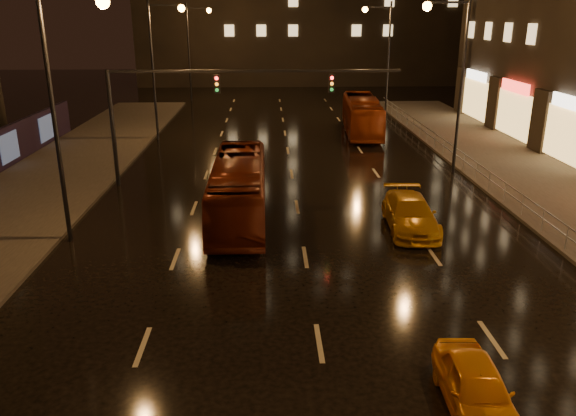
{
  "coord_description": "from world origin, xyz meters",
  "views": [
    {
      "loc": [
        -1.41,
        -9.82,
        8.85
      ],
      "look_at": [
        -0.72,
        8.59,
        2.5
      ],
      "focal_mm": 35.0,
      "sensor_mm": 36.0,
      "label": 1
    }
  ],
  "objects": [
    {
      "name": "railing_right",
      "position": [
        10.2,
        18.0,
        0.9
      ],
      "size": [
        0.05,
        56.0,
        1.0
      ],
      "color": "#99999E",
      "rests_on": "sidewalk_right"
    },
    {
      "name": "bus_red",
      "position": [
        -2.73,
        14.61,
        1.39
      ],
      "size": [
        2.38,
        9.96,
        2.77
      ],
      "primitive_type": "imported",
      "rotation": [
        0.0,
        0.0,
        0.01
      ],
      "color": "#5D1C0D",
      "rests_on": "ground"
    },
    {
      "name": "taxi_far",
      "position": [
        4.74,
        12.83,
        0.71
      ],
      "size": [
        2.27,
        5.01,
        1.42
      ],
      "primitive_type": "imported",
      "rotation": [
        0.0,
        0.0,
        -0.06
      ],
      "color": "#C38312",
      "rests_on": "ground"
    },
    {
      "name": "traffic_signal",
      "position": [
        -5.06,
        20.0,
        4.74
      ],
      "size": [
        15.31,
        0.32,
        6.2
      ],
      "color": "black",
      "rests_on": "ground"
    },
    {
      "name": "ground",
      "position": [
        0.0,
        20.0,
        0.0
      ],
      "size": [
        140.0,
        140.0,
        0.0
      ],
      "primitive_type": "plane",
      "color": "black",
      "rests_on": "ground"
    },
    {
      "name": "bus_curb",
      "position": [
        6.0,
        33.69,
        1.44
      ],
      "size": [
        3.15,
        10.45,
        2.87
      ],
      "primitive_type": "imported",
      "rotation": [
        0.0,
        0.0,
        -0.07
      ],
      "color": "maroon",
      "rests_on": "ground"
    },
    {
      "name": "sidewalk_left",
      "position": [
        -13.5,
        15.0,
        0.07
      ],
      "size": [
        7.0,
        70.0,
        0.15
      ],
      "primitive_type": "cube",
      "color": "#38332D",
      "rests_on": "ground"
    },
    {
      "name": "taxi_near",
      "position": [
        3.4,
        1.0,
        0.61
      ],
      "size": [
        1.59,
        3.64,
        1.22
      ],
      "primitive_type": "imported",
      "rotation": [
        0.0,
        0.0,
        -0.04
      ],
      "color": "orange",
      "rests_on": "ground"
    }
  ]
}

